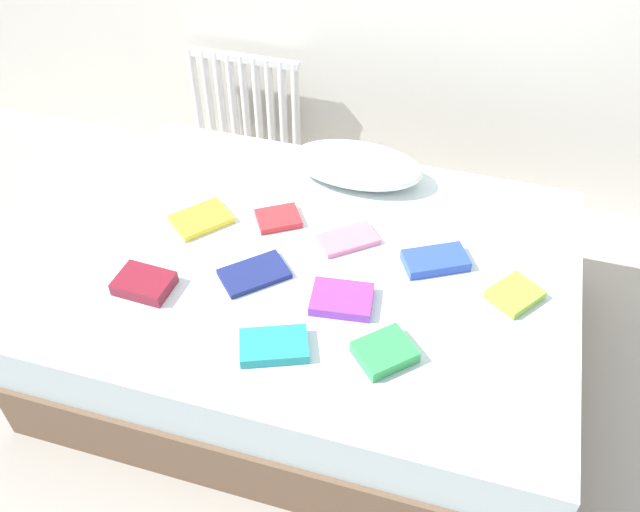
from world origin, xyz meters
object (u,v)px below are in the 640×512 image
Objects in this scene: radiator at (245,102)px; textbook_green at (385,352)px; textbook_teal at (274,346)px; textbook_blue at (435,260)px; textbook_yellow at (201,219)px; textbook_red at (278,218)px; textbook_navy at (254,274)px; pillow at (356,165)px; textbook_pink at (348,239)px; textbook_lime at (515,295)px; textbook_purple at (342,299)px; textbook_maroon at (144,283)px; bed at (317,305)px.

radiator is 3.42× the size of textbook_green.
textbook_teal is 0.72m from textbook_blue.
textbook_green is (0.86, -0.47, 0.01)m from textbook_yellow.
textbook_navy is at bearing -119.19° from textbook_red.
textbook_teal is (-0.03, -1.00, -0.06)m from pillow.
textbook_teal is at bearing -91.76° from pillow.
textbook_pink is at bearing 1.00° from textbook_navy.
pillow reaches higher than textbook_lime.
textbook_teal reaches higher than textbook_yellow.
textbook_navy is 0.36m from textbook_teal.
textbook_red is (-0.23, -0.37, -0.06)m from pillow.
textbook_navy is (0.02, -0.32, -0.00)m from textbook_red.
textbook_yellow is 0.39m from textbook_navy.
textbook_purple is at bearing -77.15° from textbook_red.
pillow is 1.04m from textbook_maroon.
bed is 0.59m from textbook_yellow.
textbook_green is (0.35, -0.38, 0.28)m from bed.
bed is 8.79× the size of textbook_teal.
textbook_green is at bearing 171.23° from textbook_lime.
pillow is 0.71m from textbook_yellow.
textbook_red is 0.99× the size of textbook_lime.
pillow is at bearing -9.56° from textbook_yellow.
pillow is 2.53× the size of textbook_teal.
textbook_teal is (0.50, -0.54, 0.01)m from textbook_yellow.
textbook_navy is at bearing -144.23° from bed.
textbook_navy is 1.22× the size of textbook_maroon.
textbook_maroon is (-0.56, -0.32, 0.28)m from bed.
textbook_yellow is (-0.53, -0.46, -0.06)m from pillow.
textbook_teal is at bearing -138.53° from textbook_pink.
textbook_green is 0.49m from textbook_blue.
textbook_red is (-0.37, 0.37, -0.01)m from textbook_purple.
textbook_yellow is at bearing 100.05° from textbook_navy.
textbook_purple is at bearing -50.31° from textbook_navy.
textbook_pink is 0.95× the size of textbook_blue.
textbook_pink is 0.33m from textbook_purple.
textbook_teal is at bearing -11.09° from textbook_maroon.
bed is 0.58m from textbook_green.
textbook_blue is at bearing -46.19° from pillow.
textbook_green is at bearing -66.78° from textbook_navy.
textbook_purple is 1.25× the size of textbook_lime.
textbook_lime is at bearing 17.24° from textbook_maroon.
textbook_lime is at bearing -49.69° from textbook_pink.
textbook_lime is (0.96, -0.17, 0.00)m from textbook_red.
textbook_teal is (0.20, -0.64, 0.01)m from textbook_red.
bed is at bearing -7.89° from textbook_navy.
textbook_teal is (-0.36, -0.08, -0.00)m from textbook_green.
textbook_maroon is (-0.71, -0.13, 0.01)m from textbook_purple.
textbook_pink is (0.85, -1.06, 0.12)m from radiator.
radiator is at bearing 100.47° from textbook_maroon.
textbook_red is at bearing 116.47° from textbook_lime.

